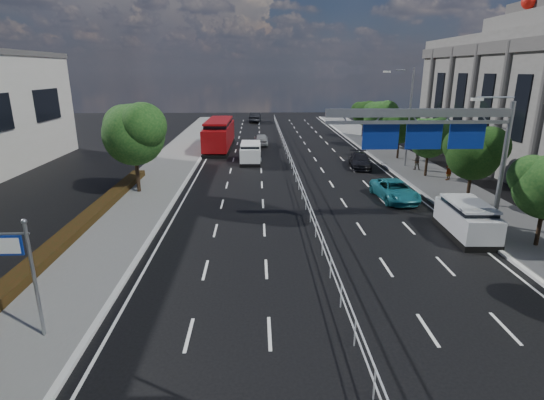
{
  "coord_description": "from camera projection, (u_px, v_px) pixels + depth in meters",
  "views": [
    {
      "loc": [
        -3.17,
        -12.76,
        8.8
      ],
      "look_at": [
        -2.42,
        8.03,
        2.4
      ],
      "focal_mm": 28.0,
      "sensor_mm": 36.0,
      "label": 1
    }
  ],
  "objects": [
    {
      "name": "near_car_dark",
      "position": [
        255.0,
        117.0,
        74.27
      ],
      "size": [
        2.12,
        5.19,
        1.68
      ],
      "primitive_type": "imported",
      "rotation": [
        0.0,
        0.0,
        3.07
      ],
      "color": "black",
      "rests_on": "ground"
    },
    {
      "name": "ground",
      "position": [
        349.0,
        332.0,
        14.89
      ],
      "size": [
        160.0,
        160.0,
        0.0
      ],
      "primitive_type": "plane",
      "color": "black",
      "rests_on": "ground"
    },
    {
      "name": "overhead_gantry",
      "position": [
        439.0,
        131.0,
        23.07
      ],
      "size": [
        10.24,
        0.38,
        7.45
      ],
      "color": "gray",
      "rests_on": "ground"
    },
    {
      "name": "hedge_near",
      "position": [
        34.0,
        265.0,
        19.1
      ],
      "size": [
        1.0,
        36.0,
        0.44
      ],
      "primitive_type": "cube",
      "color": "black",
      "rests_on": "sidewalk_near"
    },
    {
      "name": "pedestrian_a",
      "position": [
        449.0,
        169.0,
        34.57
      ],
      "size": [
        0.79,
        0.77,
        1.84
      ],
      "primitive_type": "imported",
      "rotation": [
        0.0,
        0.0,
        3.88
      ],
      "color": "gray",
      "rests_on": "sidewalk_far"
    },
    {
      "name": "toilet_sign",
      "position": [
        17.0,
        260.0,
        13.65
      ],
      "size": [
        1.62,
        0.18,
        4.34
      ],
      "color": "gray",
      "rests_on": "ground"
    },
    {
      "name": "far_tree_f",
      "position": [
        401.0,
        125.0,
        42.4
      ],
      "size": [
        3.52,
        3.28,
        5.02
      ],
      "color": "black",
      "rests_on": "ground"
    },
    {
      "name": "far_tree_d",
      "position": [
        475.0,
        151.0,
        28.01
      ],
      "size": [
        3.85,
        3.59,
        5.34
      ],
      "color": "black",
      "rests_on": "ground"
    },
    {
      "name": "far_tree_h",
      "position": [
        364.0,
        112.0,
        56.75
      ],
      "size": [
        3.41,
        3.18,
        4.91
      ],
      "color": "black",
      "rests_on": "ground"
    },
    {
      "name": "red_bus",
      "position": [
        219.0,
        134.0,
        48.67
      ],
      "size": [
        2.95,
        11.38,
        3.38
      ],
      "rotation": [
        0.0,
        0.0,
        -0.02
      ],
      "color": "black",
      "rests_on": "ground"
    },
    {
      "name": "far_tree_g",
      "position": [
        380.0,
        115.0,
        49.49
      ],
      "size": [
        3.96,
        3.69,
        5.45
      ],
      "color": "black",
      "rests_on": "ground"
    },
    {
      "name": "pedestrian_b",
      "position": [
        416.0,
        161.0,
        38.29
      ],
      "size": [
        0.83,
        0.67,
        1.62
      ],
      "primitive_type": "imported",
      "rotation": [
        0.0,
        0.0,
        3.06
      ],
      "color": "gray",
      "rests_on": "sidewalk_far"
    },
    {
      "name": "far_tree_e",
      "position": [
        430.0,
        136.0,
        35.22
      ],
      "size": [
        3.63,
        3.38,
        5.13
      ],
      "color": "black",
      "rests_on": "ground"
    },
    {
      "name": "near_car_silver",
      "position": [
        261.0,
        139.0,
        51.63
      ],
      "size": [
        1.71,
        4.19,
        1.42
      ],
      "primitive_type": "imported",
      "rotation": [
        0.0,
        0.0,
        3.14
      ],
      "color": "#9A9DA1",
      "rests_on": "ground"
    },
    {
      "name": "parked_car_dark",
      "position": [
        360.0,
        160.0,
        39.77
      ],
      "size": [
        2.41,
        4.76,
        1.32
      ],
      "primitive_type": "imported",
      "rotation": [
        0.0,
        0.0,
        -0.13
      ],
      "color": "black",
      "rests_on": "ground"
    },
    {
      "name": "silver_minivan",
      "position": [
        467.0,
        219.0,
        23.23
      ],
      "size": [
        2.17,
        4.73,
        1.93
      ],
      "rotation": [
        0.0,
        0.0,
        -0.04
      ],
      "color": "black",
      "rests_on": "ground"
    },
    {
      "name": "white_minivan",
      "position": [
        251.0,
        153.0,
        41.78
      ],
      "size": [
        2.04,
        4.59,
        1.98
      ],
      "rotation": [
        0.0,
        0.0,
        -0.02
      ],
      "color": "black",
      "rests_on": "ground"
    },
    {
      "name": "sidewalk_near",
      "position": [
        15.0,
        337.0,
        14.47
      ],
      "size": [
        5.0,
        140.0,
        0.14
      ],
      "primitive_type": "cube",
      "color": "slate",
      "rests_on": "ground"
    },
    {
      "name": "median_fence",
      "position": [
        294.0,
        171.0,
        36.22
      ],
      "size": [
        0.05,
        85.0,
        1.02
      ],
      "color": "silver",
      "rests_on": "ground"
    },
    {
      "name": "parked_car_teal",
      "position": [
        395.0,
        190.0,
        29.8
      ],
      "size": [
        2.62,
        5.09,
        1.37
      ],
      "primitive_type": "imported",
      "rotation": [
        0.0,
        0.0,
        0.07
      ],
      "color": "#1B6E7C",
      "rests_on": "ground"
    },
    {
      "name": "streetlight_far",
      "position": [
        407.0,
        111.0,
        38.55
      ],
      "size": [
        2.78,
        2.4,
        9.0
      ],
      "color": "gray",
      "rests_on": "ground"
    },
    {
      "name": "near_tree_back",
      "position": [
        134.0,
        131.0,
        30.29
      ],
      "size": [
        4.84,
        4.51,
        6.69
      ],
      "color": "black",
      "rests_on": "ground"
    },
    {
      "name": "kerb_near",
      "position": [
        89.0,
        335.0,
        14.56
      ],
      "size": [
        0.25,
        140.0,
        0.15
      ],
      "primitive_type": "cube",
      "color": "silver",
      "rests_on": "ground"
    }
  ]
}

